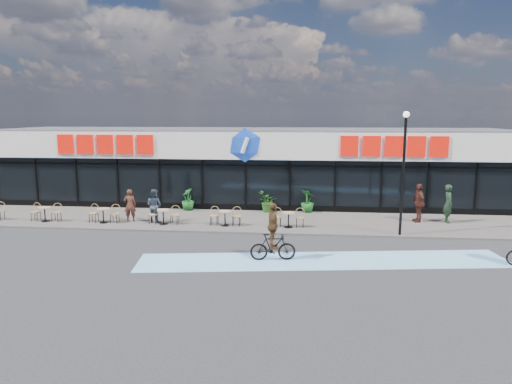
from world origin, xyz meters
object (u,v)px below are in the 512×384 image
lamp_post (404,163)px  potted_plant_right (307,201)px  potted_plant_mid (268,202)px  patron_left (130,205)px  patron_right (154,206)px  pedestrian_a (418,203)px  pedestrian_b (448,204)px  cyclist_a (273,237)px  potted_plant_left (188,199)px

lamp_post → potted_plant_right: bearing=133.0°
potted_plant_mid → lamp_post: bearing=-33.7°
lamp_post → potted_plant_mid: lamp_post is taller
patron_left → patron_right: size_ratio=0.99×
patron_left → pedestrian_a: size_ratio=0.86×
pedestrian_b → potted_plant_right: bearing=78.2°
potted_plant_right → pedestrian_a: pedestrian_a is taller
cyclist_a → patron_right: bearing=140.4°
lamp_post → patron_left: bearing=174.3°
lamp_post → potted_plant_left: 11.99m
lamp_post → potted_plant_left: bearing=158.3°
patron_left → pedestrian_b: size_ratio=0.86×
patron_right → patron_left: bearing=17.5°
lamp_post → cyclist_a: 7.21m
patron_left → potted_plant_left: bearing=-138.6°
pedestrian_a → potted_plant_right: bearing=-118.2°
lamp_post → pedestrian_a: bearing=62.2°
lamp_post → cyclist_a: lamp_post is taller
patron_right → cyclist_a: size_ratio=0.76×
patron_left → pedestrian_a: bearing=173.4°
cyclist_a → pedestrian_b: bearing=38.3°
potted_plant_left → potted_plant_right: 6.75m
lamp_post → pedestrian_b: size_ratio=2.86×
potted_plant_right → patron_right: 8.33m
potted_plant_right → pedestrian_b: pedestrian_b is taller
potted_plant_left → pedestrian_a: bearing=-7.5°
lamp_post → potted_plant_right: 6.59m
potted_plant_mid → patron_right: bearing=-152.0°
potted_plant_right → cyclist_a: size_ratio=0.57×
lamp_post → potted_plant_mid: bearing=146.3°
potted_plant_right → patron_left: size_ratio=0.76×
potted_plant_mid → patron_left: bearing=-156.8°
patron_right → pedestrian_b: bearing=-156.2°
potted_plant_mid → patron_left: size_ratio=0.71×
pedestrian_b → cyclist_a: (-8.39, -6.63, -0.16)m
cyclist_a → pedestrian_a: bearing=43.7°
pedestrian_b → cyclist_a: bearing=130.5°
potted_plant_right → pedestrian_b: 7.22m
patron_right → pedestrian_a: pedestrian_a is taller
potted_plant_left → pedestrian_b: bearing=-6.8°
potted_plant_mid → pedestrian_b: 9.34m
potted_plant_left → patron_right: bearing=-107.7°
pedestrian_b → lamp_post: bearing=135.2°
pedestrian_a → cyclist_a: cyclist_a is taller
potted_plant_right → potted_plant_mid: bearing=-174.5°
potted_plant_left → potted_plant_right: bearing=0.9°
lamp_post → potted_plant_mid: size_ratio=4.68×
cyclist_a → potted_plant_right: bearing=80.6°
potted_plant_mid → patron_right: patron_right is taller
patron_left → potted_plant_mid: bearing=-168.8°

